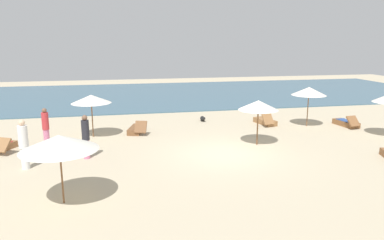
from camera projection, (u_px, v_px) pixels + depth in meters
name	position (u px, v px, depth m)	size (l,w,h in m)	color
ground_plane	(224.00, 154.00, 14.77)	(60.00, 60.00, 0.00)	#BCAD8E
ocean_water	(167.00, 94.00, 31.02)	(48.00, 16.00, 0.06)	#3D6075
umbrella_0	(91.00, 99.00, 17.04)	(1.87, 1.87, 2.05)	brown
umbrella_1	(258.00, 105.00, 15.76)	(1.76, 1.76, 2.00)	brown
umbrella_2	(59.00, 143.00, 9.99)	(2.15, 2.15, 2.02)	brown
umbrella_4	(309.00, 91.00, 19.21)	(1.83, 1.83, 2.13)	brown
lounger_0	(265.00, 121.00, 20.02)	(0.91, 1.75, 0.72)	olive
lounger_1	(137.00, 129.00, 18.22)	(1.03, 1.78, 0.70)	brown
lounger_6	(347.00, 123.00, 19.58)	(0.78, 1.76, 0.67)	brown
person_0	(46.00, 127.00, 15.88)	(0.31, 0.31, 1.67)	#D17299
person_1	(86.00, 136.00, 14.09)	(0.36, 0.36, 1.74)	#D17299
person_2	(24.00, 144.00, 12.93)	(0.44, 0.44, 1.82)	white
dog	(203.00, 119.00, 20.79)	(0.30, 0.63, 0.30)	black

